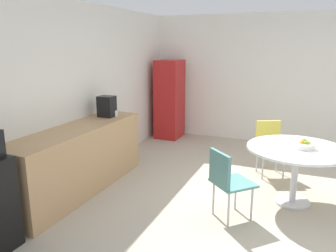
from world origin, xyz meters
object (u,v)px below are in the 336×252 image
locker_cabinet (170,99)px  mug_white (115,113)px  chair_yellow (269,141)px  fruit_bowl (304,145)px  chair_teal (226,177)px  round_table (296,157)px  coffee_maker (107,106)px

locker_cabinet → mug_white: 2.22m
locker_cabinet → chair_yellow: 2.66m
fruit_bowl → chair_yellow: bearing=27.4°
fruit_bowl → locker_cabinet: bearing=49.6°
chair_teal → fruit_bowl: 1.11m
round_table → chair_teal: chair_teal is taller
coffee_maker → chair_yellow: bearing=-68.8°
locker_cabinet → fruit_bowl: size_ratio=6.17×
chair_teal → coffee_maker: (0.77, 2.05, 0.54)m
fruit_bowl → mug_white: mug_white is taller
chair_yellow → coffee_maker: coffee_maker is taller
locker_cabinet → coffee_maker: size_ratio=5.23×
chair_yellow → chair_teal: 1.71m
chair_yellow → round_table: bearing=-156.3°
locker_cabinet → round_table: 3.54m
chair_yellow → coffee_maker: size_ratio=2.59×
round_table → chair_yellow: size_ratio=1.46×
fruit_bowl → coffee_maker: 2.85m
locker_cabinet → coffee_maker: locker_cabinet is taller
locker_cabinet → mug_white: locker_cabinet is taller
mug_white → coffee_maker: bearing=127.9°
chair_teal → fruit_bowl: size_ratio=3.06×
round_table → chair_teal: (-0.74, 0.71, -0.10)m
chair_yellow → fruit_bowl: size_ratio=3.06×
round_table → chair_yellow: (0.94, 0.41, -0.10)m
locker_cabinet → fruit_bowl: 3.59m
chair_yellow → fruit_bowl: fruit_bowl is taller
locker_cabinet → mug_white: bearing=179.9°
locker_cabinet → chair_yellow: (-1.38, -2.25, -0.31)m
chair_yellow → mug_white: (-0.83, 2.25, 0.43)m
chair_teal → coffee_maker: coffee_maker is taller
chair_yellow → coffee_maker: bearing=111.2°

